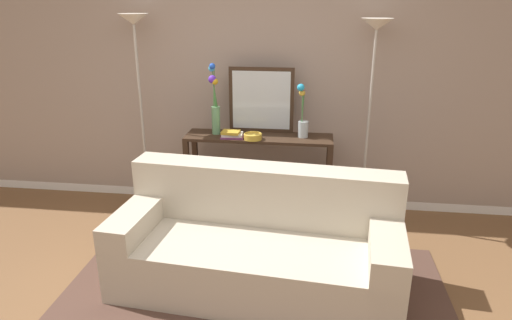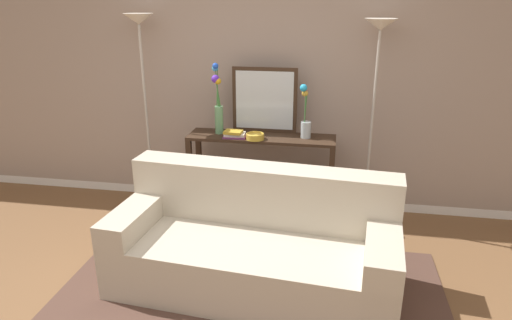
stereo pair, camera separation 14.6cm
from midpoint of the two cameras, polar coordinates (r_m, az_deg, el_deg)
The scene contains 12 objects.
back_wall at distance 4.62m, azimuth 1.36°, elevation 11.36°, with size 12.00×0.15×2.84m.
area_rug at distance 3.53m, azimuth 0.52°, elevation -16.59°, with size 2.86×1.64×0.01m.
couch at distance 3.49m, azimuth 1.06°, elevation -10.97°, with size 2.15×1.05×0.88m.
console_table at distance 4.42m, azimuth 1.62°, elevation -0.23°, with size 1.40×0.36×0.85m.
floor_lamp_left at distance 4.57m, azimuth -13.22°, elevation 12.20°, with size 0.28×0.28×1.95m.
floor_lamp_right at distance 4.24m, azimuth 15.89°, elevation 11.11°, with size 0.28×0.28×1.92m.
wall_mirror at distance 4.40m, azimuth 2.04°, elevation 7.48°, with size 0.63×0.02×0.63m.
vase_tall_flowers at distance 4.35m, azimuth -3.85°, elevation 7.36°, with size 0.10×0.11×0.68m.
vase_short_flowers at distance 4.27m, azimuth 7.18°, elevation 5.28°, with size 0.12×0.10×0.50m.
fruit_bowl at distance 4.23m, azimuth 0.88°, elevation 2.99°, with size 0.17×0.17×0.06m.
book_stack at distance 4.29m, azimuth -1.75°, elevation 3.25°, with size 0.22×0.16×0.07m.
book_row_under_console at distance 4.69m, azimuth -3.17°, elevation -6.06°, with size 0.38×0.18×0.11m.
Camera 2 is at (0.75, -2.42, 2.10)m, focal length 31.92 mm.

